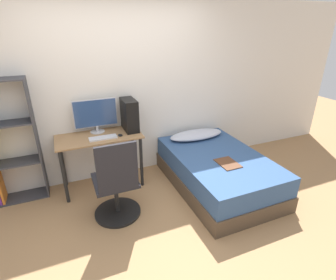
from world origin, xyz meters
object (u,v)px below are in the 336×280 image
at_px(monitor, 96,115).
at_px(bed, 217,171).
at_px(pc_tower, 129,115).
at_px(office_chair, 117,189).
at_px(keyboard, 103,138).

bearing_deg(monitor, bed, -28.11).
xyz_separation_m(monitor, pc_tower, (0.44, -0.09, -0.03)).
relative_size(office_chair, bed, 0.57).
xyz_separation_m(bed, keyboard, (-1.46, 0.53, 0.54)).
bearing_deg(office_chair, keyboard, 90.25).
xyz_separation_m(bed, monitor, (-1.49, 0.79, 0.78)).
bearing_deg(keyboard, monitor, 96.24).
xyz_separation_m(monitor, keyboard, (0.03, -0.26, -0.24)).
bearing_deg(bed, pc_tower, 146.11).
distance_m(monitor, keyboard, 0.36).
relative_size(bed, keyboard, 5.04).
relative_size(bed, pc_tower, 4.12).
relative_size(office_chair, keyboard, 2.88).
bearing_deg(bed, office_chair, -175.20).
distance_m(bed, keyboard, 1.64).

